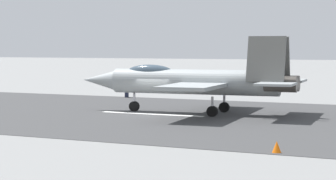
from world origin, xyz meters
name	(u,v)px	position (x,y,z in m)	size (l,w,h in m)	color
ground_plane	(149,114)	(0.00, 0.00, 0.00)	(400.00, 400.00, 0.00)	gray
runway_strip	(149,114)	(-0.02, 0.00, 0.01)	(240.00, 26.00, 0.02)	#3D3D3F
fighter_jet	(195,81)	(-2.88, -1.72, 2.38)	(16.86, 13.25, 5.57)	#99A0A2
crew_person	(127,89)	(8.63, -12.44, 0.79)	(0.31, 0.70, 1.58)	#1E2338
marker_cone_near	(277,147)	(-12.73, 12.45, 0.28)	(0.44, 0.44, 0.55)	orange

